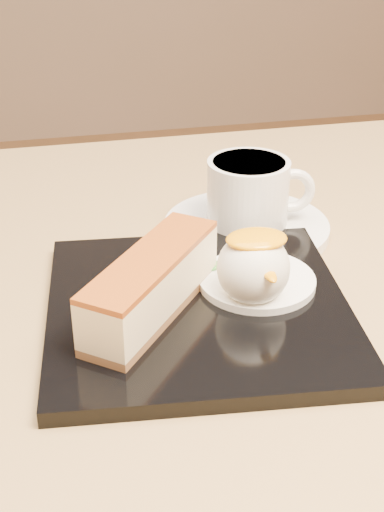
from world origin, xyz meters
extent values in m
cube|color=brown|center=(0.00, 0.00, 0.70)|extent=(0.80, 0.80, 0.04)
cube|color=black|center=(0.05, 0.01, 0.73)|extent=(0.24, 0.24, 0.01)
cube|color=brown|center=(0.01, 0.00, 0.74)|extent=(0.12, 0.13, 0.01)
cube|color=#FFE3A6|center=(0.01, 0.00, 0.76)|extent=(0.12, 0.13, 0.03)
cube|color=#7F3B0D|center=(0.01, 0.00, 0.78)|extent=(0.12, 0.13, 0.00)
cylinder|color=white|center=(0.10, 0.02, 0.73)|extent=(0.09, 0.09, 0.01)
sphere|color=white|center=(0.09, 0.00, 0.76)|extent=(0.05, 0.05, 0.05)
ellipsoid|color=#F69907|center=(0.09, 0.00, 0.78)|extent=(0.05, 0.03, 0.01)
ellipsoid|color=#3B902F|center=(0.07, 0.04, 0.74)|extent=(0.02, 0.01, 0.00)
ellipsoid|color=#3B902F|center=(0.08, 0.05, 0.74)|extent=(0.02, 0.01, 0.00)
ellipsoid|color=#3B902F|center=(0.06, 0.05, 0.74)|extent=(0.01, 0.02, 0.00)
cylinder|color=white|center=(0.12, 0.13, 0.72)|extent=(0.15, 0.15, 0.01)
cylinder|color=white|center=(0.12, 0.13, 0.76)|extent=(0.07, 0.07, 0.06)
cylinder|color=black|center=(0.12, 0.13, 0.79)|extent=(0.06, 0.06, 0.00)
torus|color=white|center=(0.16, 0.12, 0.76)|extent=(0.04, 0.01, 0.04)
camera|label=1|loc=(-0.05, -0.43, 1.02)|focal=50.00mm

